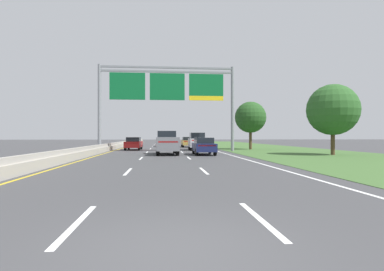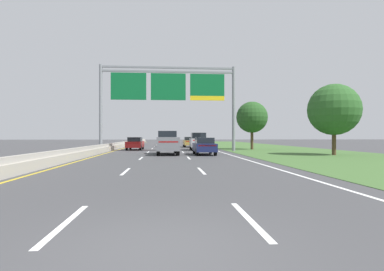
{
  "view_description": "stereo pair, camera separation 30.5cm",
  "coord_description": "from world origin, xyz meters",
  "views": [
    {
      "loc": [
        -0.15,
        -4.83,
        1.73
      ],
      "look_at": [
        2.16,
        20.2,
        1.76
      ],
      "focal_mm": 29.21,
      "sensor_mm": 36.0,
      "label": 1
    },
    {
      "loc": [
        0.15,
        -4.85,
        1.73
      ],
      "look_at": [
        2.16,
        20.2,
        1.76
      ],
      "focal_mm": 29.21,
      "sensor_mm": 36.0,
      "label": 2
    }
  ],
  "objects": [
    {
      "name": "car_white_centre_lane_sedan",
      "position": [
        -0.12,
        46.4,
        0.82
      ],
      "size": [
        1.95,
        4.45,
        1.57
      ],
      "rotation": [
        0.0,
        0.0,
        1.54
      ],
      "color": "silver",
      "rests_on": "ground"
    },
    {
      "name": "overhead_sign_gantry",
      "position": [
        0.3,
        29.74,
        6.76
      ],
      "size": [
        15.06,
        0.42,
        9.54
      ],
      "color": "gray",
      "rests_on": "ground"
    },
    {
      "name": "car_silver_right_lane_suv",
      "position": [
        3.95,
        32.99,
        1.1
      ],
      "size": [
        2.0,
        4.74,
        2.11
      ],
      "rotation": [
        0.0,
        0.0,
        1.55
      ],
      "color": "#B2B5BA",
      "rests_on": "ground"
    },
    {
      "name": "roadside_tree_near",
      "position": [
        15.08,
        21.98,
        4.08
      ],
      "size": [
        4.59,
        4.59,
        6.39
      ],
      "color": "#4C3823",
      "rests_on": "ground"
    },
    {
      "name": "lane_striping",
      "position": [
        0.0,
        34.54,
        0.0
      ],
      "size": [
        11.96,
        106.0,
        0.01
      ],
      "color": "white",
      "rests_on": "ground"
    },
    {
      "name": "ground_plane",
      "position": [
        0.0,
        35.0,
        0.0
      ],
      "size": [
        220.0,
        220.0,
        0.0
      ],
      "primitive_type": "plane",
      "color": "#3D3D3F"
    },
    {
      "name": "car_red_left_lane_sedan",
      "position": [
        -3.77,
        34.04,
        0.82
      ],
      "size": [
        1.93,
        4.45,
        1.57
      ],
      "rotation": [
        0.0,
        0.0,
        1.55
      ],
      "color": "maroon",
      "rests_on": "ground"
    },
    {
      "name": "pickup_truck_grey",
      "position": [
        0.19,
        24.39,
        1.07
      ],
      "size": [
        2.15,
        5.46,
        2.2
      ],
      "rotation": [
        0.0,
        0.0,
        1.6
      ],
      "color": "slate",
      "rests_on": "ground"
    },
    {
      "name": "median_barrier_concrete",
      "position": [
        -6.6,
        35.0,
        0.35
      ],
      "size": [
        0.6,
        110.0,
        0.85
      ],
      "color": "#A8A399",
      "rests_on": "ground"
    },
    {
      "name": "roadside_tree_mid",
      "position": [
        10.9,
        33.94,
        4.09
      ],
      "size": [
        3.96,
        3.96,
        6.09
      ],
      "color": "#4C3823",
      "rests_on": "ground"
    },
    {
      "name": "car_navy_right_lane_sedan",
      "position": [
        3.57,
        23.66,
        0.82
      ],
      "size": [
        1.83,
        4.41,
        1.57
      ],
      "rotation": [
        0.0,
        0.0,
        1.57
      ],
      "color": "#161E47",
      "rests_on": "ground"
    },
    {
      "name": "grass_verge_right",
      "position": [
        13.95,
        35.0,
        0.01
      ],
      "size": [
        14.0,
        110.0,
        0.02
      ],
      "primitive_type": "cube",
      "color": "#3D602D",
      "rests_on": "ground"
    },
    {
      "name": "car_gold_right_lane_sedan",
      "position": [
        3.64,
        43.41,
        0.82
      ],
      "size": [
        1.87,
        4.42,
        1.57
      ],
      "rotation": [
        0.0,
        0.0,
        1.58
      ],
      "color": "#A38438",
      "rests_on": "ground"
    }
  ]
}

